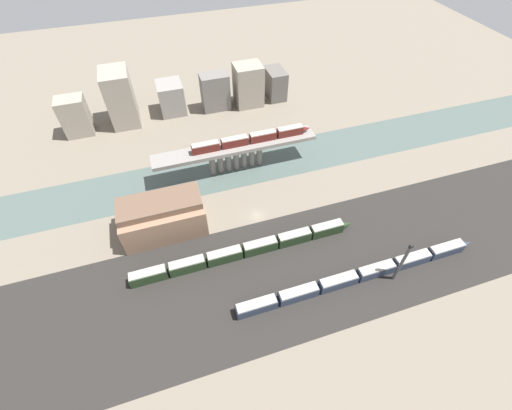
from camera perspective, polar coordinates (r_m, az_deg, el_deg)
ground_plane at (r=117.35m, az=0.14°, el=-1.77°), size 400.00×400.00×0.00m
railbed_yard at (r=104.18m, az=4.28°, el=-11.34°), size 280.00×42.00×0.01m
river_water at (r=134.96m, az=-3.25°, el=6.20°), size 320.00×21.80×0.01m
bridge at (r=129.51m, az=-3.41°, el=9.02°), size 61.62×7.83×10.95m
train_on_bridge at (r=128.34m, az=-0.68°, el=11.03°), size 45.95×2.67×3.45m
train_yard_near at (r=106.10m, az=17.18°, el=-11.05°), size 76.91×3.07×3.77m
train_yard_mid at (r=106.06m, az=-1.62°, el=-7.53°), size 71.38×3.08×4.16m
warehouse_building at (r=113.27m, az=-15.32°, el=-1.70°), size 26.08×15.15×12.95m
signal_tower at (r=104.26m, az=23.14°, el=-8.84°), size 1.00×0.86×16.60m
city_block_far_left at (r=166.69m, az=-27.92°, el=12.92°), size 11.10×8.79×16.48m
city_block_left at (r=164.61m, az=-21.68°, el=16.28°), size 11.35×15.27×23.67m
city_block_center at (r=168.27m, az=-13.95°, el=16.97°), size 11.11×12.56×13.85m
city_block_right at (r=166.45m, az=-6.82°, el=18.21°), size 12.55×8.18×16.61m
city_block_far_right at (r=168.21m, az=-1.30°, el=19.34°), size 12.48×10.86×19.12m
city_block_tall at (r=175.55m, az=3.21°, el=19.54°), size 8.20×13.14×13.55m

